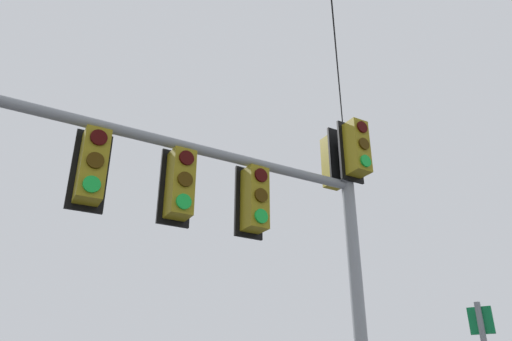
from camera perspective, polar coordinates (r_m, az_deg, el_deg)
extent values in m
cylinder|color=gray|center=(7.32, 12.13, -17.41)|extent=(0.20, 0.20, 5.87)
cylinder|color=gray|center=(6.58, -7.02, 2.53)|extent=(5.05, 1.63, 0.14)
cube|color=olive|center=(7.88, 11.85, 2.63)|extent=(0.37, 0.37, 0.90)
cube|color=black|center=(7.99, 11.06, 2.16)|extent=(0.43, 0.16, 1.04)
cylinder|color=#360503|center=(7.91, 12.44, 5.04)|extent=(0.20, 0.09, 0.20)
cylinder|color=#3C2703|center=(7.77, 12.64, 3.11)|extent=(0.20, 0.09, 0.20)
cylinder|color=green|center=(7.64, 12.84, 1.11)|extent=(0.20, 0.09, 0.20)
cube|color=olive|center=(8.28, 9.16, 1.01)|extent=(0.37, 0.37, 0.90)
cube|color=black|center=(8.16, 9.89, 1.46)|extent=(0.43, 0.16, 1.04)
cylinder|color=#360503|center=(8.53, 8.34, 2.42)|extent=(0.20, 0.09, 0.20)
cylinder|color=#3C2703|center=(8.40, 8.47, 0.59)|extent=(0.20, 0.09, 0.20)
cylinder|color=green|center=(8.28, 8.59, -1.29)|extent=(0.20, 0.09, 0.20)
cube|color=olive|center=(6.72, -0.14, -3.38)|extent=(0.37, 0.37, 0.90)
cube|color=black|center=(6.86, -0.88, -3.82)|extent=(0.44, 0.15, 1.04)
cylinder|color=#360503|center=(6.71, 0.60, -0.56)|extent=(0.20, 0.08, 0.20)
cylinder|color=#3C2703|center=(6.59, 0.62, -2.95)|extent=(0.20, 0.08, 0.20)
cylinder|color=green|center=(6.49, 0.63, -5.41)|extent=(0.20, 0.08, 0.20)
cube|color=olive|center=(6.29, -8.95, -1.54)|extent=(0.37, 0.37, 0.90)
cube|color=black|center=(6.44, -9.53, -2.05)|extent=(0.43, 0.16, 1.04)
cylinder|color=#360503|center=(6.27, -8.20, 1.48)|extent=(0.20, 0.08, 0.20)
cylinder|color=#3C2703|center=(6.15, -8.36, -1.03)|extent=(0.20, 0.08, 0.20)
cylinder|color=green|center=(6.04, -8.53, -3.65)|extent=(0.20, 0.08, 0.20)
cube|color=olive|center=(6.03, -18.76, 0.55)|extent=(0.38, 0.38, 0.90)
cube|color=black|center=(6.19, -19.07, -0.04)|extent=(0.43, 0.17, 1.04)
cylinder|color=#360503|center=(6.01, -18.07, 3.73)|extent=(0.20, 0.09, 0.20)
cylinder|color=#3C2703|center=(5.88, -18.45, 1.15)|extent=(0.20, 0.09, 0.20)
cylinder|color=green|center=(5.76, -18.84, -1.54)|extent=(0.20, 0.09, 0.20)
cube|color=#0C7238|center=(6.55, 25.03, -15.75)|extent=(0.07, 0.28, 0.31)
cube|color=white|center=(6.56, 25.06, -15.76)|extent=(0.04, 0.21, 0.25)
cylinder|color=black|center=(10.09, 9.96, 8.12)|extent=(23.81, 14.76, 0.66)
cylinder|color=black|center=(10.32, 9.79, 10.13)|extent=(23.81, 14.76, 0.66)
cylinder|color=black|center=(10.50, 9.66, 11.54)|extent=(23.81, 14.76, 0.66)
cylinder|color=black|center=(10.73, 9.52, 13.22)|extent=(23.81, 14.76, 0.66)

